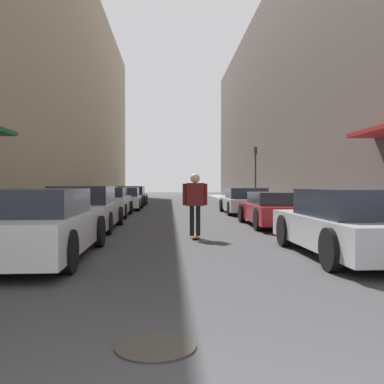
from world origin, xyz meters
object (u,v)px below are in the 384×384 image
(parked_car_right_2, at_px, (245,201))
(manhole_cover, at_px, (156,346))
(traffic_light, at_px, (255,170))
(parked_car_left_0, at_px, (37,225))
(parked_car_right_1, at_px, (276,209))
(parked_car_left_4, at_px, (132,196))
(parked_car_left_3, at_px, (125,199))
(parked_car_right_0, at_px, (350,224))
(skateboarder, at_px, (195,199))
(parked_car_left_1, at_px, (84,209))
(parked_car_left_2, at_px, (108,202))

(parked_car_right_2, bearing_deg, manhole_cover, -102.63)
(parked_car_right_2, distance_m, traffic_light, 5.52)
(parked_car_left_0, bearing_deg, parked_car_right_1, 44.85)
(parked_car_left_4, xyz_separation_m, parked_car_right_1, (6.10, -14.96, -0.05))
(parked_car_left_3, distance_m, parked_car_right_0, 16.97)
(parked_car_left_3, height_order, skateboarder, skateboarder)
(parked_car_left_0, xyz_separation_m, parked_car_left_4, (-0.08, 20.96, -0.02))
(skateboarder, bearing_deg, parked_car_left_0, -137.53)
(parked_car_left_1, xyz_separation_m, parked_car_right_2, (6.25, 7.01, -0.04))
(parked_car_left_1, xyz_separation_m, parked_car_left_2, (-0.07, 5.51, -0.02))
(parked_car_left_4, xyz_separation_m, parked_car_right_0, (6.01, -21.05, 0.01))
(parked_car_left_3, height_order, manhole_cover, parked_car_left_3)
(parked_car_left_1, distance_m, manhole_cover, 10.01)
(parked_car_left_4, bearing_deg, parked_car_left_1, -90.25)
(parked_car_right_1, height_order, traffic_light, traffic_light)
(parked_car_left_3, bearing_deg, parked_car_right_1, -58.34)
(parked_car_left_3, distance_m, parked_car_right_2, 7.09)
(skateboarder, height_order, traffic_light, traffic_light)
(traffic_light, bearing_deg, parked_car_left_2, -140.25)
(parked_car_left_0, xyz_separation_m, parked_car_left_3, (-0.02, 15.79, -0.04))
(parked_car_right_1, height_order, manhole_cover, parked_car_right_1)
(parked_car_left_4, relative_size, skateboarder, 2.38)
(traffic_light, bearing_deg, skateboarder, -107.35)
(parked_car_right_0, bearing_deg, traffic_light, 84.41)
(parked_car_left_2, distance_m, parked_car_right_2, 6.50)
(traffic_light, bearing_deg, parked_car_left_3, -169.26)
(parked_car_left_3, xyz_separation_m, parked_car_right_0, (5.95, -15.89, 0.03))
(parked_car_right_1, bearing_deg, parked_car_left_3, 121.66)
(parked_car_left_0, height_order, skateboarder, skateboarder)
(traffic_light, bearing_deg, parked_car_right_0, -95.59)
(parked_car_left_2, relative_size, manhole_cover, 6.48)
(parked_car_left_3, bearing_deg, manhole_cover, -83.31)
(parked_car_right_1, bearing_deg, parked_car_left_0, -135.15)
(manhole_cover, bearing_deg, parked_car_left_3, 96.69)
(parked_car_left_1, xyz_separation_m, parked_car_right_0, (6.08, -5.30, -0.01))
(parked_car_left_4, relative_size, traffic_light, 1.13)
(parked_car_left_3, xyz_separation_m, skateboarder, (3.15, -12.92, 0.43))
(parked_car_left_0, xyz_separation_m, parked_car_right_0, (5.93, -0.10, -0.01))
(parked_car_right_0, height_order, parked_car_right_2, parked_car_right_0)
(parked_car_left_4, xyz_separation_m, parked_car_right_2, (6.18, -8.74, -0.02))
(parked_car_left_3, relative_size, traffic_light, 1.19)
(parked_car_left_1, distance_m, skateboarder, 4.05)
(parked_car_right_1, bearing_deg, traffic_light, 81.89)
(parked_car_right_0, relative_size, skateboarder, 2.71)
(parked_car_left_1, relative_size, parked_car_right_1, 0.96)
(parked_car_left_3, bearing_deg, skateboarder, -76.28)
(parked_car_left_1, distance_m, parked_car_left_3, 10.59)
(parked_car_right_1, distance_m, traffic_light, 11.49)
(parked_car_left_2, distance_m, parked_car_right_1, 7.83)
(parked_car_left_3, distance_m, manhole_cover, 20.41)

